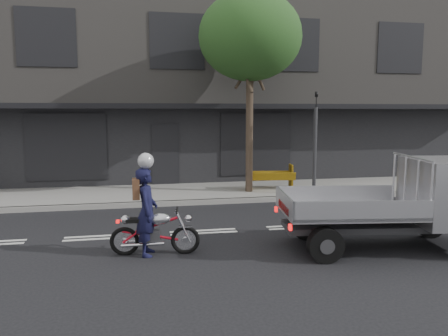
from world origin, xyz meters
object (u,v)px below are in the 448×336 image
at_px(flatbed_ute, 431,196).
at_px(construction_barrier, 273,177).
at_px(traffic_light_pole, 315,149).
at_px(street_tree, 250,37).
at_px(motorcycle, 155,231).
at_px(rider, 147,212).

xyz_separation_m(flatbed_ute, construction_barrier, (-1.42, 6.37, -0.53)).
distance_m(traffic_light_pole, construction_barrier, 1.80).
height_order(flatbed_ute, construction_barrier, flatbed_ute).
distance_m(street_tree, traffic_light_pole, 4.23).
bearing_deg(motorcycle, construction_barrier, 59.65).
height_order(street_tree, flatbed_ute, street_tree).
relative_size(street_tree, motorcycle, 3.74).
xyz_separation_m(traffic_light_pole, flatbed_ute, (0.28, -5.46, -0.53)).
bearing_deg(rider, street_tree, -25.71).
bearing_deg(traffic_light_pole, street_tree, 156.97).
xyz_separation_m(traffic_light_pole, rider, (-5.55, -4.77, -0.77)).
distance_m(street_tree, flatbed_ute, 7.89).
bearing_deg(flatbed_ute, rider, -178.88).
xyz_separation_m(street_tree, motorcycle, (-3.40, -5.62, -4.80)).
relative_size(flatbed_ute, construction_barrier, 2.79).
distance_m(rider, flatbed_ute, 5.88).
height_order(rider, construction_barrier, rider).
relative_size(traffic_light_pole, flatbed_ute, 0.79).
bearing_deg(construction_barrier, flatbed_ute, -77.44).
bearing_deg(construction_barrier, traffic_light_pole, -38.58).
bearing_deg(traffic_light_pole, rider, -139.33).
bearing_deg(rider, construction_barrier, -31.31).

